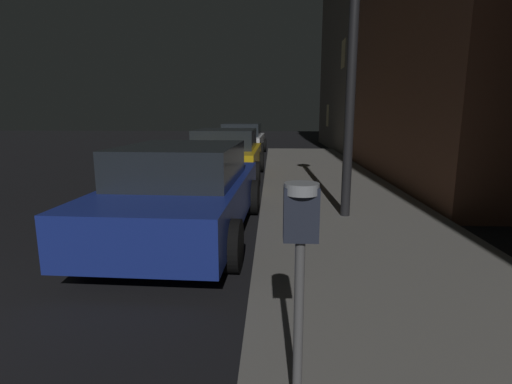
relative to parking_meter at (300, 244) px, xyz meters
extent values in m
cylinder|color=#59595B|center=(0.00, 0.00, -0.52)|extent=(0.06, 0.06, 1.07)
cube|color=#232838|center=(0.00, 0.00, 0.17)|extent=(0.19, 0.11, 0.30)
cylinder|color=#999EA5|center=(0.00, 0.00, 0.31)|extent=(0.19, 0.19, 0.06)
cube|color=black|center=(-0.06, 0.00, 0.21)|extent=(0.01, 0.08, 0.11)
cube|color=navy|center=(-1.53, 3.88, -0.63)|extent=(2.05, 4.56, 0.64)
cube|color=#1E2328|center=(-1.53, 3.83, -0.05)|extent=(1.74, 2.29, 0.56)
cylinder|color=black|center=(-2.42, 5.31, -0.87)|extent=(0.25, 0.67, 0.66)
cylinder|color=black|center=(-0.53, 5.23, -0.87)|extent=(0.25, 0.67, 0.66)
cylinder|color=black|center=(-2.53, 2.53, -0.87)|extent=(0.25, 0.67, 0.66)
cylinder|color=black|center=(-0.64, 2.45, -0.87)|extent=(0.25, 0.67, 0.66)
cube|color=gold|center=(-1.53, 9.42, -0.63)|extent=(1.96, 4.08, 0.64)
cube|color=#1E2328|center=(-1.53, 9.50, -0.05)|extent=(1.70, 2.22, 0.56)
cylinder|color=black|center=(-2.46, 10.69, -0.87)|extent=(0.23, 0.66, 0.66)
cylinder|color=black|center=(-0.55, 10.66, -0.87)|extent=(0.23, 0.66, 0.66)
cylinder|color=black|center=(-2.50, 8.18, -0.87)|extent=(0.23, 0.66, 0.66)
cylinder|color=black|center=(-0.59, 8.15, -0.87)|extent=(0.23, 0.66, 0.66)
cube|color=silver|center=(-1.53, 16.05, -0.63)|extent=(1.92, 4.44, 0.64)
cube|color=#1E2328|center=(-1.53, 15.82, -0.05)|extent=(1.65, 2.24, 0.56)
cylinder|color=black|center=(-2.41, 17.43, -0.87)|extent=(0.24, 0.67, 0.66)
cylinder|color=black|center=(-0.58, 17.38, -0.87)|extent=(0.24, 0.67, 0.66)
cylinder|color=black|center=(-2.48, 14.71, -0.87)|extent=(0.24, 0.67, 0.66)
cylinder|color=black|center=(-0.65, 14.66, -0.87)|extent=(0.24, 0.67, 0.66)
cylinder|color=black|center=(1.12, 4.65, 1.24)|extent=(0.16, 0.16, 4.59)
cube|color=#6B6056|center=(7.25, 19.25, 4.25)|extent=(8.65, 10.52, 10.91)
cube|color=#F2D17F|center=(2.94, 20.57, 0.54)|extent=(0.06, 0.90, 1.20)
cube|color=#F2D17F|center=(2.94, 16.24, 3.24)|extent=(0.06, 0.90, 1.20)
camera|label=1|loc=(-0.16, -2.07, 0.71)|focal=27.61mm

